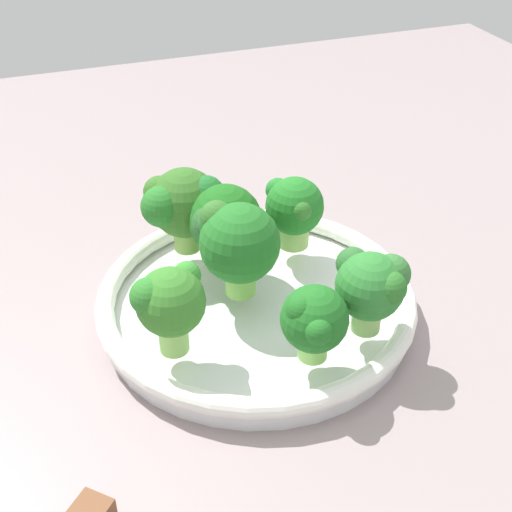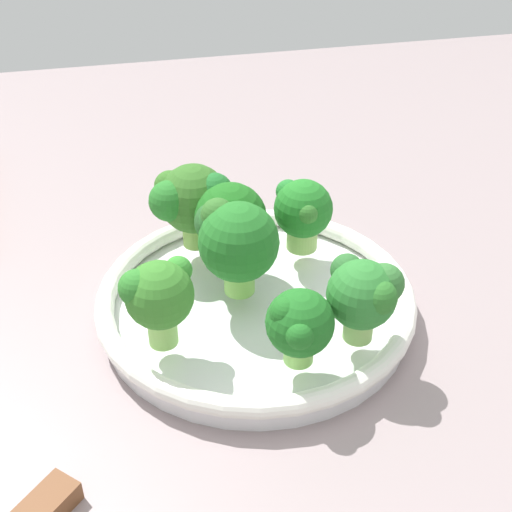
% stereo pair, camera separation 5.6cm
% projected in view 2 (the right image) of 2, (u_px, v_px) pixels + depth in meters
% --- Properties ---
extents(ground_plane, '(1.30, 1.30, 0.03)m').
position_uv_depth(ground_plane, '(256.00, 326.00, 0.59)').
color(ground_plane, gray).
extents(bowl, '(0.26, 0.26, 0.03)m').
position_uv_depth(bowl, '(256.00, 299.00, 0.58)').
color(bowl, white).
rests_on(bowl, ground_plane).
extents(broccoli_floret_0, '(0.05, 0.05, 0.07)m').
position_uv_depth(broccoli_floret_0, '(158.00, 295.00, 0.49)').
color(broccoli_floret_0, '#9AD968').
rests_on(broccoli_floret_0, bowl).
extents(broccoli_floret_1, '(0.06, 0.06, 0.08)m').
position_uv_depth(broccoli_floret_1, '(236.00, 241.00, 0.54)').
color(broccoli_floret_1, '#7DBC4F').
rests_on(broccoli_floret_1, bowl).
extents(broccoli_floret_2, '(0.05, 0.05, 0.06)m').
position_uv_depth(broccoli_floret_2, '(298.00, 324.00, 0.48)').
color(broccoli_floret_2, '#92DA62').
rests_on(broccoli_floret_2, bowl).
extents(broccoli_floret_3, '(0.06, 0.07, 0.08)m').
position_uv_depth(broccoli_floret_3, '(189.00, 200.00, 0.60)').
color(broccoli_floret_3, '#83B54D').
rests_on(broccoli_floret_3, bowl).
extents(broccoli_floret_4, '(0.06, 0.06, 0.07)m').
position_uv_depth(broccoli_floret_4, '(365.00, 293.00, 0.50)').
color(broccoli_floret_4, '#95C769').
rests_on(broccoli_floret_4, bowl).
extents(broccoli_floret_5, '(0.07, 0.06, 0.07)m').
position_uv_depth(broccoli_floret_5, '(227.00, 218.00, 0.58)').
color(broccoli_floret_5, '#79BA5B').
rests_on(broccoli_floret_5, bowl).
extents(broccoli_floret_6, '(0.05, 0.05, 0.07)m').
position_uv_depth(broccoli_floret_6, '(302.00, 211.00, 0.60)').
color(broccoli_floret_6, '#9FCE67').
rests_on(broccoli_floret_6, bowl).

